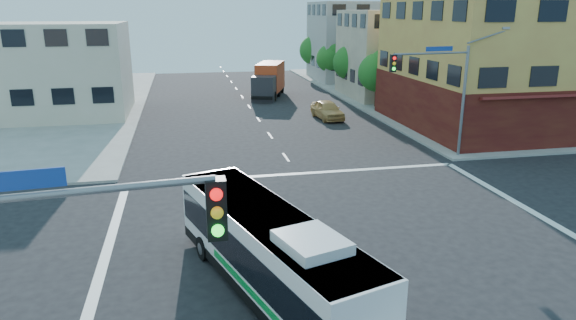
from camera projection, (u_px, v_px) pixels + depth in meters
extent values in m
plane|color=black|center=(350.00, 245.00, 20.61)|extent=(120.00, 120.00, 0.00)
cube|color=gray|center=(541.00, 89.00, 60.22)|extent=(50.00, 50.00, 0.15)
cube|color=gold|center=(524.00, 37.00, 39.86)|extent=(18.00, 15.00, 14.00)
cube|color=#5B2114|center=(516.00, 101.00, 41.28)|extent=(18.09, 15.08, 4.00)
cube|color=#C4B296|center=(403.00, 54.00, 54.55)|extent=(12.00, 10.00, 9.00)
cube|color=#999994|center=(360.00, 41.00, 67.56)|extent=(12.00, 10.00, 10.00)
cube|color=beige|center=(55.00, 70.00, 44.38)|extent=(12.00, 10.00, 8.00)
cylinder|color=slate|center=(463.00, 103.00, 31.85)|extent=(0.18, 0.18, 7.00)
cylinder|color=slate|center=(432.00, 53.00, 30.25)|extent=(5.01, 0.62, 0.12)
cube|color=black|center=(393.00, 63.00, 29.68)|extent=(0.32, 0.30, 1.00)
sphere|color=#FF0C0C|center=(394.00, 58.00, 29.43)|extent=(0.20, 0.20, 0.20)
sphere|color=yellow|center=(394.00, 64.00, 29.52)|extent=(0.20, 0.20, 0.20)
sphere|color=#19FF33|center=(394.00, 69.00, 29.60)|extent=(0.20, 0.20, 0.20)
cube|color=navy|center=(439.00, 49.00, 30.32)|extent=(1.80, 0.22, 0.28)
cube|color=gray|center=(505.00, 28.00, 31.29)|extent=(0.50, 0.22, 0.14)
cylinder|color=slate|center=(38.00, 196.00, 7.23)|extent=(5.01, 0.62, 0.12)
cube|color=black|center=(216.00, 209.00, 8.09)|extent=(0.32, 0.30, 1.00)
sphere|color=#FF0C0C|center=(216.00, 195.00, 7.84)|extent=(0.20, 0.20, 0.20)
sphere|color=yellow|center=(217.00, 213.00, 7.93)|extent=(0.20, 0.20, 0.20)
sphere|color=#19FF33|center=(218.00, 231.00, 8.01)|extent=(0.20, 0.20, 0.20)
cylinder|color=#321D12|center=(376.00, 98.00, 48.92)|extent=(0.28, 0.28, 1.92)
sphere|color=#1E601B|center=(377.00, 73.00, 48.24)|extent=(3.60, 3.60, 3.60)
sphere|color=#1E601B|center=(383.00, 63.00, 47.78)|extent=(2.52, 2.52, 2.52)
cylinder|color=#321D12|center=(350.00, 86.00, 56.42)|extent=(0.28, 0.28, 1.99)
sphere|color=#1E601B|center=(350.00, 63.00, 55.71)|extent=(3.80, 3.80, 3.80)
sphere|color=#1E601B|center=(355.00, 54.00, 55.23)|extent=(2.66, 2.66, 2.66)
cylinder|color=#321D12|center=(330.00, 77.00, 63.95)|extent=(0.28, 0.28, 1.89)
sphere|color=#1E601B|center=(330.00, 58.00, 63.30)|extent=(3.40, 3.40, 3.40)
sphere|color=#1E601B|center=(334.00, 51.00, 62.85)|extent=(2.38, 2.38, 2.38)
cylinder|color=#321D12|center=(314.00, 69.00, 71.45)|extent=(0.28, 0.28, 2.03)
sphere|color=#1E601B|center=(314.00, 50.00, 70.71)|extent=(4.00, 4.00, 4.00)
sphere|color=#1E601B|center=(317.00, 43.00, 70.22)|extent=(2.80, 2.80, 2.80)
cube|color=black|center=(269.00, 281.00, 16.98)|extent=(5.34, 10.79, 0.40)
cube|color=silver|center=(269.00, 251.00, 16.67)|extent=(5.32, 10.77, 2.51)
cube|color=black|center=(268.00, 247.00, 16.63)|extent=(5.27, 10.48, 1.10)
cube|color=black|center=(211.00, 199.00, 21.04)|extent=(1.99, 0.67, 1.19)
cube|color=#E5590C|center=(209.00, 178.00, 20.82)|extent=(1.62, 0.55, 0.25)
cube|color=silver|center=(268.00, 217.00, 16.33)|extent=(5.22, 10.56, 0.11)
cube|color=silver|center=(312.00, 242.00, 14.05)|extent=(2.08, 2.32, 0.32)
cube|color=#0A7F31|center=(243.00, 283.00, 15.95)|extent=(1.47, 4.63, 0.25)
cube|color=#0A7F31|center=(305.00, 266.00, 17.01)|extent=(1.47, 4.63, 0.25)
cylinder|color=black|center=(203.00, 248.00, 19.33)|extent=(0.53, 0.95, 0.92)
cylinder|color=#99999E|center=(200.00, 249.00, 19.27)|extent=(0.17, 0.45, 0.46)
cylinder|color=black|center=(254.00, 237.00, 20.32)|extent=(0.53, 0.95, 0.92)
cylinder|color=#99999E|center=(257.00, 236.00, 20.37)|extent=(0.17, 0.45, 0.46)
cube|color=#24242A|center=(264.00, 89.00, 52.30)|extent=(2.86, 2.80, 2.56)
cube|color=black|center=(262.00, 86.00, 51.30)|extent=(1.98, 0.77, 0.99)
cube|color=#C43C19|center=(270.00, 76.00, 55.64)|extent=(4.08, 5.99, 2.96)
cube|color=black|center=(268.00, 92.00, 54.95)|extent=(4.69, 8.16, 0.30)
cylinder|color=black|center=(255.00, 96.00, 52.85)|extent=(0.59, 1.02, 0.99)
cylinder|color=black|center=(274.00, 96.00, 52.58)|extent=(0.59, 1.02, 0.99)
cylinder|color=black|center=(260.00, 92.00, 55.57)|extent=(0.59, 1.02, 0.99)
cylinder|color=black|center=(279.00, 92.00, 55.29)|extent=(0.59, 1.02, 0.99)
cylinder|color=black|center=(264.00, 88.00, 57.91)|extent=(0.59, 1.02, 0.99)
cylinder|color=black|center=(282.00, 89.00, 57.63)|extent=(0.59, 1.02, 0.99)
imported|color=tan|center=(327.00, 110.00, 44.12)|extent=(2.23, 4.74, 1.57)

